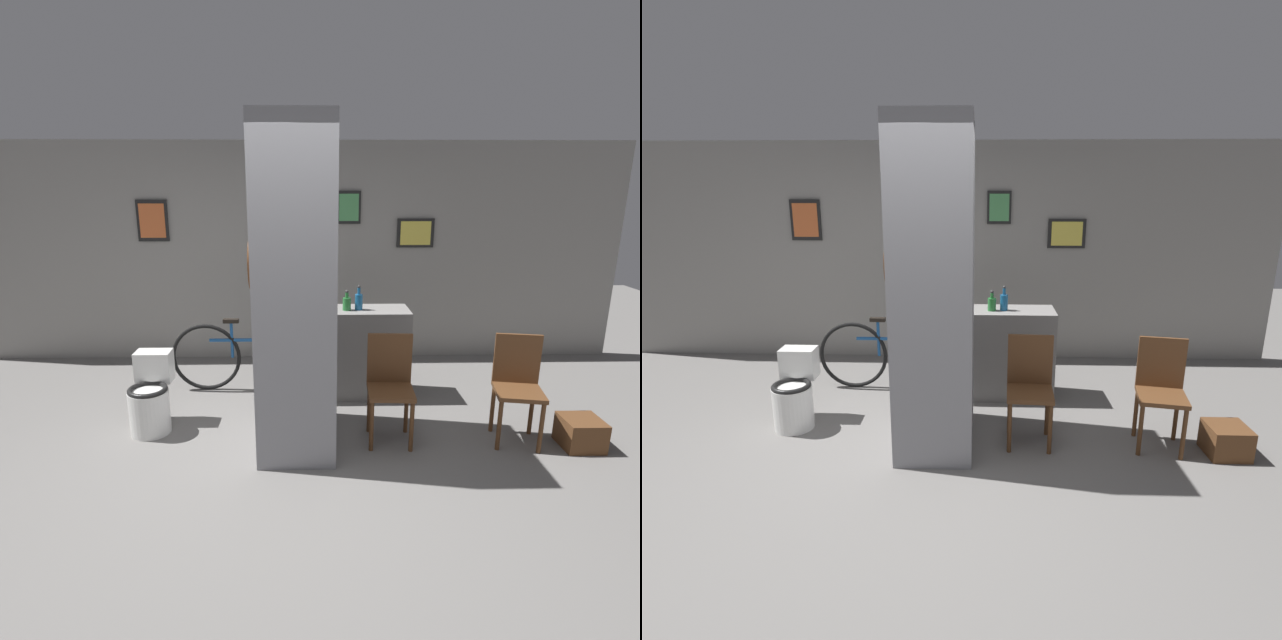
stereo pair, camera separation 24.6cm
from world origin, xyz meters
TOP-DOWN VIEW (x-y plane):
  - ground_plane at (0.00, 0.00)m, footprint 14.00×14.00m
  - wall_back at (0.00, 2.63)m, footprint 8.00×0.09m
  - pillar_center at (0.12, 0.49)m, footprint 0.64×0.97m
  - counter_shelf at (0.58, 1.44)m, footprint 1.30×0.44m
  - toilet at (-1.17, 0.70)m, footprint 0.35×0.51m
  - chair_near_pillar at (0.91, 0.50)m, footprint 0.40×0.40m
  - chair_by_doorway at (1.98, 0.47)m, footprint 0.44×0.44m
  - bicycle at (-0.30, 1.57)m, footprint 1.82×0.42m
  - bottle_tall at (0.72, 1.41)m, footprint 0.08×0.08m
  - bottle_short at (0.60, 1.40)m, footprint 0.08×0.08m
  - floor_crate at (2.48, 0.31)m, footprint 0.31×0.31m

SIDE VIEW (x-z plane):
  - ground_plane at x=0.00m, z-range 0.00..0.00m
  - floor_crate at x=2.48m, z-range 0.00..0.25m
  - toilet at x=-1.17m, z-range -0.04..0.63m
  - bicycle at x=-0.30m, z-range -0.01..0.76m
  - counter_shelf at x=0.58m, z-range 0.00..0.91m
  - chair_near_pillar at x=0.91m, z-range 0.05..0.95m
  - chair_by_doorway at x=1.98m, z-range 0.05..0.95m
  - bottle_short at x=0.60m, z-range 0.88..1.09m
  - bottle_tall at x=0.72m, z-range 0.88..1.12m
  - pillar_center at x=0.12m, z-range 0.00..2.60m
  - wall_back at x=0.00m, z-range 0.00..2.60m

